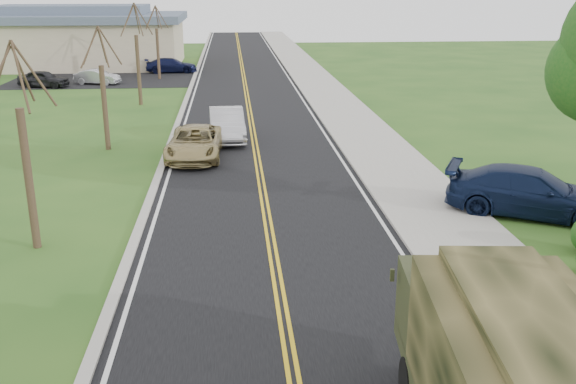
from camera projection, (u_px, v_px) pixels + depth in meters
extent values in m
cube|color=black|center=(246.00, 89.00, 48.21)|extent=(8.00, 120.00, 0.01)
cube|color=#9E998E|center=(300.00, 87.00, 48.54)|extent=(0.30, 120.00, 0.12)
cube|color=#9E998E|center=(323.00, 87.00, 48.69)|extent=(3.20, 120.00, 0.10)
cube|color=#9E998E|center=(190.00, 89.00, 47.84)|extent=(0.30, 120.00, 0.10)
cylinder|color=#38281C|center=(29.00, 180.00, 18.55)|extent=(0.24, 0.24, 4.20)
cylinder|color=#38281C|center=(34.00, 74.00, 17.77)|extent=(1.01, 0.33, 1.90)
cylinder|color=#38281C|center=(23.00, 75.00, 18.22)|extent=(0.13, 1.29, 1.74)
cylinder|color=#38281C|center=(0.00, 74.00, 17.74)|extent=(0.98, 0.43, 1.90)
cylinder|color=#38281C|center=(20.00, 77.00, 17.24)|extent=(0.58, 0.90, 1.90)
cylinder|color=#38281C|center=(105.00, 108.00, 29.95)|extent=(0.24, 0.24, 3.96)
cylinder|color=#38281C|center=(110.00, 46.00, 29.22)|extent=(0.96, 0.32, 1.79)
cylinder|color=#38281C|center=(103.00, 46.00, 29.65)|extent=(0.12, 1.22, 1.65)
cylinder|color=#38281C|center=(90.00, 46.00, 29.19)|extent=(0.93, 0.41, 1.79)
cylinder|color=#38281C|center=(89.00, 49.00, 28.64)|extent=(0.75, 0.99, 1.67)
cylinder|color=#38281C|center=(103.00, 47.00, 28.73)|extent=(0.55, 0.85, 1.80)
cylinder|color=#38281C|center=(139.00, 70.00, 41.25)|extent=(0.24, 0.24, 4.44)
cylinder|color=#38281C|center=(143.00, 19.00, 40.43)|extent=(1.07, 0.35, 2.00)
cylinder|color=#38281C|center=(137.00, 20.00, 40.91)|extent=(0.13, 1.36, 1.84)
cylinder|color=#38281C|center=(127.00, 19.00, 40.40)|extent=(1.03, 0.46, 2.00)
cylinder|color=#38281C|center=(127.00, 21.00, 39.77)|extent=(0.83, 1.10, 1.87)
cylinder|color=#38281C|center=(139.00, 19.00, 39.87)|extent=(0.61, 0.95, 2.01)
cylinder|color=#38281C|center=(158.00, 54.00, 52.68)|extent=(0.24, 0.24, 4.08)
cylinder|color=#38281C|center=(162.00, 17.00, 51.92)|extent=(0.99, 0.33, 1.84)
cylinder|color=#38281C|center=(157.00, 18.00, 52.36)|extent=(0.13, 1.25, 1.69)
cylinder|color=#38281C|center=(150.00, 17.00, 51.89)|extent=(0.95, 0.42, 1.85)
cylinder|color=#38281C|center=(151.00, 18.00, 51.32)|extent=(0.77, 1.02, 1.72)
cylinder|color=#38281C|center=(159.00, 17.00, 51.41)|extent=(0.57, 0.88, 1.85)
cube|color=tan|center=(74.00, 44.00, 61.38)|extent=(20.00, 12.00, 4.20)
cube|color=#475466|center=(71.00, 18.00, 60.64)|extent=(21.00, 13.00, 0.70)
cube|color=#475466|center=(70.00, 10.00, 60.42)|extent=(14.00, 8.00, 0.90)
cube|color=black|center=(123.00, 79.00, 53.05)|extent=(18.00, 10.00, 0.02)
cube|color=#2E331C|center=(467.00, 309.00, 11.74)|extent=(2.48, 2.05, 1.34)
cube|color=black|center=(456.00, 279.00, 12.51)|extent=(2.11, 0.29, 0.67)
cube|color=black|center=(540.00, 332.00, 8.20)|extent=(2.05, 5.22, 0.24)
imported|color=tan|center=(195.00, 143.00, 28.84)|extent=(2.63, 5.20, 1.41)
imported|color=#AEADB2|center=(227.00, 124.00, 32.22)|extent=(1.91, 4.86, 1.58)
imported|color=#0E1833|center=(530.00, 192.00, 21.67)|extent=(5.96, 4.51, 1.61)
imported|color=black|center=(43.00, 79.00, 48.78)|extent=(4.05, 2.39, 1.29)
imported|color=#B6B6BB|center=(97.00, 77.00, 50.30)|extent=(3.73, 2.15, 1.16)
imported|color=black|center=(171.00, 65.00, 56.95)|extent=(4.51, 1.86, 1.31)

